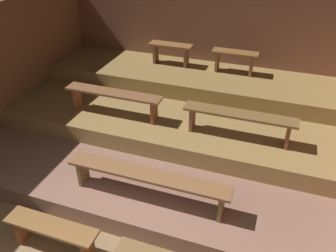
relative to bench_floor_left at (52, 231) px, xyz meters
name	(u,v)px	position (x,y,z in m)	size (l,w,h in m)	color
ground	(163,172)	(0.74, 1.87, -0.36)	(6.81, 6.20, 0.08)	olive
wall_back	(207,48)	(0.74, 4.60, 0.85)	(6.81, 0.06, 2.34)	brown
platform_lower	(175,142)	(0.74, 2.50, -0.17)	(6.01, 4.15, 0.30)	#8C6352
platform_middle	(187,110)	(0.74, 3.16, 0.13)	(6.01, 2.82, 0.30)	olive
platform_upper	(197,80)	(0.74, 3.89, 0.42)	(6.01, 1.37, 0.30)	olive
bench_floor_left	(52,231)	(0.00, 0.00, 0.00)	(1.19, 0.27, 0.43)	brown
bench_lower_center	(147,178)	(0.87, 0.93, 0.33)	(2.21, 0.27, 0.43)	brown
bench_middle_left	(113,97)	(-0.33, 2.36, 0.61)	(1.71, 0.27, 0.43)	brown
bench_middle_right	(239,118)	(1.80, 2.36, 0.61)	(1.71, 0.27, 0.43)	brown
bench_upper_left	(171,50)	(0.09, 4.14, 0.88)	(0.87, 0.27, 0.43)	brown
bench_upper_right	(235,58)	(1.39, 4.14, 0.88)	(0.87, 0.27, 0.43)	brown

